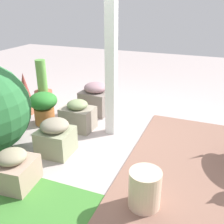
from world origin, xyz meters
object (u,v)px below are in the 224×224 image
at_px(stone_planter_nearest, 96,99).
at_px(terracotta_pot_broad, 44,106).
at_px(stone_planter_far, 14,169).
at_px(terracotta_pot_tall, 43,88).
at_px(porch_pillar, 111,39).
at_px(stone_planter_near, 78,116).
at_px(ceramic_urn, 145,190).
at_px(terracotta_pot_spiky, 25,94).
at_px(stone_planter_mid, 56,137).

xyz_separation_m(stone_planter_nearest, terracotta_pot_broad, (0.52, 0.62, 0.03)).
relative_size(stone_planter_far, terracotta_pot_tall, 0.56).
height_order(porch_pillar, terracotta_pot_tall, porch_pillar).
bearing_deg(porch_pillar, stone_planter_nearest, -47.78).
relative_size(stone_planter_near, ceramic_urn, 1.22).
relative_size(terracotta_pot_spiky, terracotta_pot_broad, 1.40).
bearing_deg(terracotta_pot_broad, stone_planter_near, -177.38).
bearing_deg(terracotta_pot_broad, terracotta_pot_spiky, -23.05).
bearing_deg(stone_planter_far, stone_planter_mid, -95.15).
relative_size(stone_planter_mid, stone_planter_far, 1.02).
bearing_deg(stone_planter_far, terracotta_pot_spiky, -55.30).
distance_m(terracotta_pot_tall, terracotta_pot_broad, 0.87).
relative_size(stone_planter_mid, terracotta_pot_tall, 0.57).
relative_size(stone_planter_mid, terracotta_pot_spiky, 0.65).
distance_m(stone_planter_nearest, terracotta_pot_broad, 0.81).
xyz_separation_m(stone_planter_near, terracotta_pot_tall, (1.04, -0.67, 0.08)).
height_order(terracotta_pot_tall, terracotta_pot_spiky, terracotta_pot_tall).
distance_m(stone_planter_near, stone_planter_mid, 0.65).
height_order(stone_planter_nearest, ceramic_urn, stone_planter_nearest).
xyz_separation_m(stone_planter_mid, terracotta_pot_spiky, (1.07, -0.82, 0.11)).
height_order(stone_planter_mid, stone_planter_far, stone_planter_mid).
relative_size(stone_planter_near, stone_planter_mid, 1.03).
distance_m(porch_pillar, stone_planter_far, 1.78).
height_order(terracotta_pot_tall, terracotta_pot_broad, terracotta_pot_tall).
height_order(stone_planter_far, ceramic_urn, stone_planter_far).
bearing_deg(ceramic_urn, terracotta_pot_broad, -31.55).
xyz_separation_m(stone_planter_nearest, ceramic_urn, (-1.25, 1.71, -0.06)).
relative_size(stone_planter_far, ceramic_urn, 1.16).
distance_m(terracotta_pot_broad, ceramic_urn, 2.08).
relative_size(terracotta_pot_tall, ceramic_urn, 2.06).
distance_m(terracotta_pot_tall, terracotta_pot_spiky, 0.50).
xyz_separation_m(stone_planter_mid, terracotta_pot_tall, (1.11, -1.32, 0.06)).
relative_size(terracotta_pot_broad, ceramic_urn, 1.29).
bearing_deg(stone_planter_far, stone_planter_near, -89.77).
relative_size(stone_planter_nearest, terracotta_pot_broad, 1.06).
height_order(porch_pillar, terracotta_pot_broad, porch_pillar).
bearing_deg(stone_planter_far, porch_pillar, -108.56).
bearing_deg(stone_planter_far, terracotta_pot_tall, -61.79).
distance_m(stone_planter_nearest, stone_planter_far, 1.87).
bearing_deg(terracotta_pot_tall, ceramic_urn, 141.95).
xyz_separation_m(terracotta_pot_spiky, terracotta_pot_broad, (-0.47, 0.20, -0.04)).
bearing_deg(terracotta_pot_broad, stone_planter_far, 113.18).
height_order(porch_pillar, ceramic_urn, porch_pillar).
distance_m(stone_planter_mid, ceramic_urn, 1.27).
distance_m(stone_planter_far, ceramic_urn, 1.25).
xyz_separation_m(porch_pillar, ceramic_urn, (-0.78, 1.19, -1.05)).
bearing_deg(stone_planter_far, terracotta_pot_broad, -66.82).
bearing_deg(ceramic_urn, porch_pillar, -56.72).
bearing_deg(terracotta_pot_broad, terracotta_pot_tall, -53.82).
bearing_deg(stone_planter_near, porch_pillar, -170.65).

